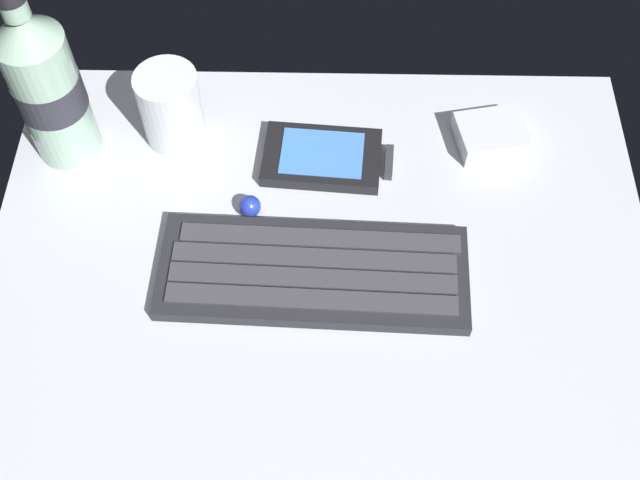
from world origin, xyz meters
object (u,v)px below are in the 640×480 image
water_bottle (47,86)px  trackball_mouse (250,206)px  handheld_device (328,158)px  juice_cup (172,110)px  charger_block (491,135)px  keyboard (313,272)px

water_bottle → trackball_mouse: bearing=-22.7°
handheld_device → water_bottle: bearing=176.5°
juice_cup → water_bottle: bearing=-170.8°
charger_block → trackball_mouse: size_ratio=3.18×
juice_cup → trackball_mouse: juice_cup is taller
keyboard → charger_block: bearing=42.4°
keyboard → handheld_device: (1.24, 13.68, -0.08)cm
juice_cup → charger_block: juice_cup is taller
keyboard → trackball_mouse: trackball_mouse is taller
juice_cup → water_bottle: water_bottle is taller
water_bottle → keyboard: bearing=-30.7°
juice_cup → trackball_mouse: 13.31cm
trackball_mouse → keyboard: bearing=-48.2°
charger_block → trackball_mouse: (-24.59, -9.39, -0.10)cm
charger_block → juice_cup: bearing=179.1°
keyboard → juice_cup: juice_cup is taller
water_bottle → charger_block: water_bottle is taller
handheld_device → charger_block: charger_block is taller
handheld_device → juice_cup: size_ratio=1.55×
juice_cup → charger_block: (33.03, -0.50, -2.71)cm
juice_cup → trackball_mouse: size_ratio=3.86×
handheld_device → trackball_mouse: 10.05cm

